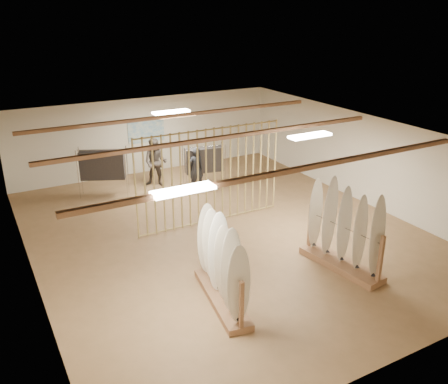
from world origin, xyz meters
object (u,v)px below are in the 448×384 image
clothing_rack_b (204,160)px  shopper_a (196,166)px  clothing_rack_a (102,165)px  rack_right (343,241)px  rack_left (222,274)px  shopper_b (155,159)px

clothing_rack_b → shopper_a: bearing=-146.3°
clothing_rack_a → shopper_a: size_ratio=0.95×
shopper_a → rack_right: bearing=98.3°
rack_left → shopper_a: rack_left is taller
rack_left → clothing_rack_b: bearing=75.9°
rack_left → shopper_a: (2.37, 6.17, 0.20)m
rack_left → rack_right: (3.18, -0.15, 0.06)m
clothing_rack_b → shopper_a: shopper_a is taller
clothing_rack_a → shopper_b: (1.85, 0.07, -0.11)m
rack_right → shopper_b: (-1.83, 7.41, 0.24)m
rack_right → clothing_rack_a: rack_right is taller
rack_left → clothing_rack_a: size_ratio=1.48×
shopper_b → rack_right: bearing=-40.8°
clothing_rack_b → clothing_rack_a: bearing=174.5°
shopper_a → shopper_b: size_ratio=0.90×
shopper_a → shopper_b: 1.50m
shopper_b → shopper_a: bearing=-11.8°
clothing_rack_b → shopper_b: size_ratio=0.78×
rack_left → rack_right: 3.18m
rack_right → shopper_b: size_ratio=1.19×
rack_left → shopper_b: size_ratio=1.27×
rack_left → clothing_rack_b: rack_left is taller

